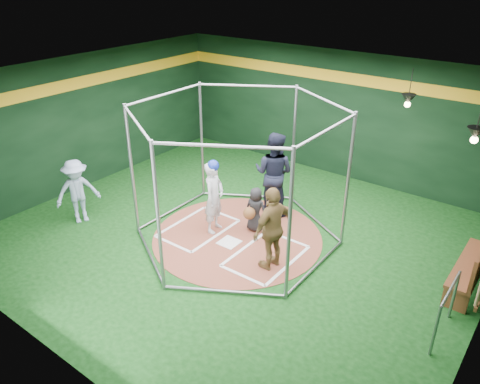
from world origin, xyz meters
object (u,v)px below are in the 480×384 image
Objects in this scene: umpire at (274,173)px; dugout_bench at (477,261)px; batter_figure at (214,196)px; visitor_leopard at (273,228)px.

dugout_bench is at bearing 166.98° from umpire.
batter_figure is 0.85× the size of umpire.
batter_figure is at bearing 60.35° from umpire.
dugout_bench is (3.42, 1.73, -0.31)m from visitor_leopard.
umpire is at bearing 177.13° from dugout_bench.
batter_figure is at bearing -165.66° from dugout_bench.
visitor_leopard is 2.35m from umpire.
umpire is (-1.27, 1.97, 0.13)m from visitor_leopard.
visitor_leopard is 0.87× the size of umpire.
visitor_leopard is 0.90× the size of dugout_bench.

